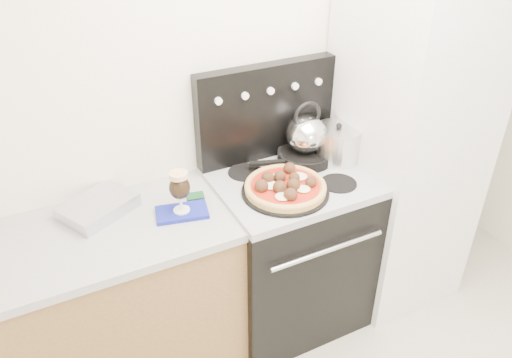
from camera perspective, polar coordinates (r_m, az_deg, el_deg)
room_shell at (r=1.70m, az=17.30°, el=-5.04°), size 3.52×3.01×2.52m
base_cabinet at (r=2.57m, az=-19.36°, el=-14.99°), size 1.45×0.60×0.86m
countertop at (r=2.27m, az=-21.36°, el=-7.11°), size 1.48×0.63×0.04m
stove_body at (r=2.77m, az=3.67°, el=-8.36°), size 0.76×0.65×0.88m
cooktop at (r=2.50m, az=4.02°, el=-0.28°), size 0.76×0.65×0.04m
backguard at (r=2.59m, az=1.14°, el=7.70°), size 0.76×0.08×0.50m
fridge at (r=2.84m, az=16.61°, el=3.74°), size 0.64×0.68×1.90m
foil_sheet at (r=2.37m, az=-17.61°, el=-3.05°), size 0.38×0.35×0.06m
oven_mitt at (r=2.28m, az=-8.47°, el=-3.79°), size 0.26×0.18×0.02m
beer_glass at (r=2.22m, az=-8.69°, el=-1.45°), size 0.10×0.10×0.20m
pizza_pan at (r=2.37m, az=3.36°, el=-1.43°), size 0.43×0.43×0.01m
pizza at (r=2.36m, az=3.39°, el=-0.73°), size 0.44×0.44×0.06m
skillet at (r=2.64m, az=5.61°, el=2.68°), size 0.37×0.37×0.05m
tea_kettle at (r=2.58m, az=5.78°, el=5.45°), size 0.26×0.26×0.23m
stock_pot at (r=2.64m, az=9.26°, el=3.91°), size 0.30×0.30×0.17m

